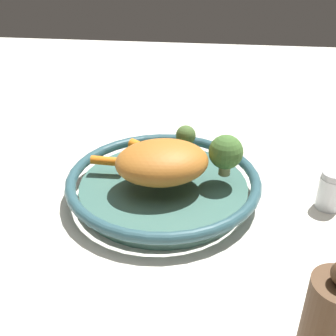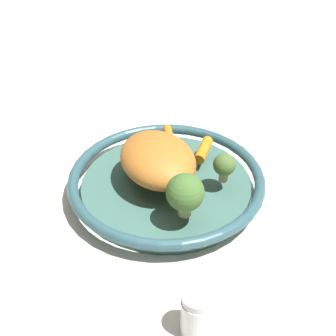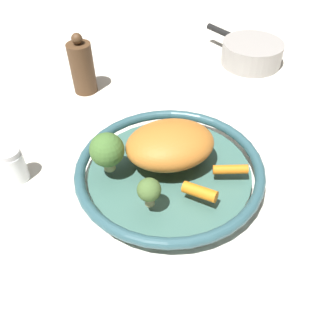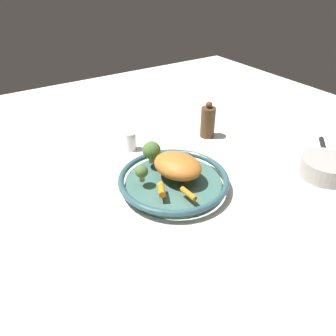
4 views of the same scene
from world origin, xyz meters
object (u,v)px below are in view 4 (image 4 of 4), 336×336
Objects in this scene: serving_bowl at (173,181)px; salt_shaker at (129,142)px; roast_chicken_piece at (177,165)px; broccoli_floret_mid at (142,172)px; saucepan at (326,167)px; baby_carrot_back at (161,190)px; broccoli_floret_large at (152,151)px; pepper_mill at (208,122)px; baby_carrot_left at (188,194)px.

salt_shaker reaches higher than serving_bowl.
roast_chicken_piece is 3.03× the size of broccoli_floret_mid.
roast_chicken_piece is 0.74× the size of saucepan.
broccoli_floret_mid is at bearing -77.11° from baby_carrot_back.
baby_carrot_back is 0.79× the size of broccoli_floret_large.
pepper_mill is 0.44m from saucepan.
broccoli_floret_mid is 0.71× the size of broccoli_floret_large.
baby_carrot_back is (0.07, 0.05, 0.03)m from serving_bowl.
baby_carrot_back is at bearing 34.77° from pepper_mill.
roast_chicken_piece is 2.15× the size of broccoli_floret_large.
broccoli_floret_large is at bearing -82.30° from serving_bowl.
pepper_mill is at bearing -155.22° from broccoli_floret_mid.
baby_carrot_left is at bearing 72.42° from roast_chicken_piece.
broccoli_floret_large is (-0.08, -0.07, 0.01)m from broccoli_floret_mid.
roast_chicken_piece reaches higher than salt_shaker.
pepper_mill reaches higher than roast_chicken_piece.
roast_chicken_piece is 0.11m from baby_carrot_left.
salt_shaker is (-0.01, -0.17, -0.05)m from broccoli_floret_large.
pepper_mill is at bearing -161.20° from broccoli_floret_large.
roast_chicken_piece is at bearing -161.94° from serving_bowl.
roast_chicken_piece is 0.34m from pepper_mill.
serving_bowl is at bearing 161.95° from broccoli_floret_mid.
roast_chicken_piece is at bearing -148.58° from baby_carrot_back.
roast_chicken_piece is at bearing 35.74° from pepper_mill.
saucepan is (-0.52, 0.23, -0.04)m from broccoli_floret_mid.
serving_bowl is at bearing 97.70° from broccoli_floret_large.
baby_carrot_back is 0.08m from broccoli_floret_mid.
pepper_mill is (-0.28, -0.20, -0.01)m from roast_chicken_piece.
broccoli_floret_mid reaches higher than salt_shaker.
roast_chicken_piece reaches higher than baby_carrot_back.
saucepan is at bearing 153.63° from roast_chicken_piece.
serving_bowl is 1.61× the size of saucepan.
baby_carrot_left is at bearing 44.40° from pepper_mill.
baby_carrot_back is at bearing -17.19° from saucepan.
broccoli_floret_mid is at bearing 43.66° from broccoli_floret_large.
pepper_mill reaches higher than saucepan.
roast_chicken_piece is 2.73× the size of baby_carrot_back.
saucepan is (-0.44, 0.48, -0.00)m from salt_shaker.
serving_bowl is 4.67× the size of broccoli_floret_large.
baby_carrot_left is at bearing 87.78° from salt_shaker.
broccoli_floret_mid is 0.76× the size of salt_shaker.
saucepan is (-0.51, 0.16, -0.02)m from baby_carrot_back.
broccoli_floret_large reaches higher than saucepan.
salt_shaker is (0.00, -0.27, 0.01)m from serving_bowl.
broccoli_floret_mid is (0.09, -0.03, 0.05)m from serving_bowl.
saucepan is at bearing 167.12° from baby_carrot_left.
baby_carrot_left is at bearing 88.38° from broccoli_floret_large.
baby_carrot_left is 0.87× the size of salt_shaker.
roast_chicken_piece is 0.10m from baby_carrot_back.
roast_chicken_piece is 0.11m from broccoli_floret_mid.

